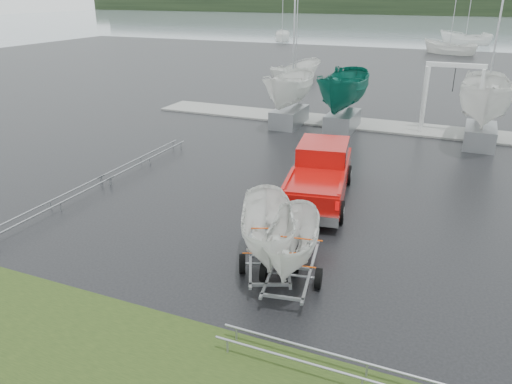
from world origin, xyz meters
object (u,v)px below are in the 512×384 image
object	(u,v)px
pickup_truck	(320,171)
boat_hoist	(453,89)
trailer_hitched	(294,206)
trailer_parked	(269,190)

from	to	relation	value
pickup_truck	boat_hoist	world-z (taller)	boat_hoist
pickup_truck	boat_hoist	bearing A→B (deg)	61.85
trailer_hitched	trailer_parked	size ratio (longest dim) A/B	0.90
pickup_truck	trailer_parked	size ratio (longest dim) A/B	1.36
trailer_hitched	trailer_parked	xyz separation A→B (m)	(-0.89, 0.33, 0.24)
pickup_truck	trailer_parked	world-z (taller)	trailer_parked
trailer_parked	boat_hoist	xyz separation A→B (m)	(3.98, 18.82, 0.03)
pickup_truck	boat_hoist	size ratio (longest dim) A/B	1.61
trailer_hitched	boat_hoist	world-z (taller)	trailer_hitched
pickup_truck	trailer_hitched	bearing A→B (deg)	-90.00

